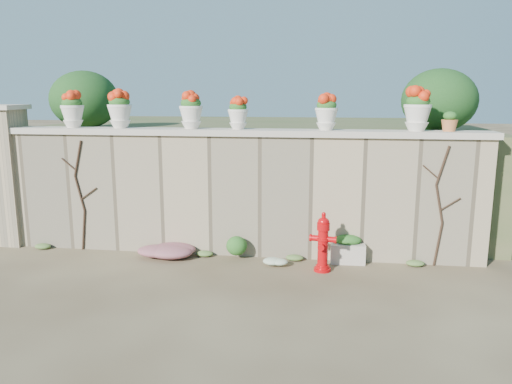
# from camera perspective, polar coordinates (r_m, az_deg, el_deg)

# --- Properties ---
(ground) EXTENTS (80.00, 80.00, 0.00)m
(ground) POSITION_cam_1_polar(r_m,az_deg,el_deg) (6.96, -4.82, -11.47)
(ground) COLOR #483724
(ground) RESTS_ON ground
(stone_wall) EXTENTS (8.00, 0.40, 2.00)m
(stone_wall) POSITION_cam_1_polar(r_m,az_deg,el_deg) (8.35, -2.20, -0.36)
(stone_wall) COLOR #998666
(stone_wall) RESTS_ON ground
(wall_cap) EXTENTS (8.10, 0.52, 0.10)m
(wall_cap) POSITION_cam_1_polar(r_m,az_deg,el_deg) (8.20, -2.26, 6.84)
(wall_cap) COLOR #BCB19F
(wall_cap) RESTS_ON stone_wall
(gate_pillar) EXTENTS (0.72, 0.72, 2.48)m
(gate_pillar) POSITION_cam_1_polar(r_m,az_deg,el_deg) (9.91, -26.56, 1.81)
(gate_pillar) COLOR #998666
(gate_pillar) RESTS_ON ground
(raised_fill) EXTENTS (9.00, 6.00, 2.00)m
(raised_fill) POSITION_cam_1_polar(r_m,az_deg,el_deg) (11.47, 0.63, 2.85)
(raised_fill) COLOR #384C23
(raised_fill) RESTS_ON ground
(back_shrub_left) EXTENTS (1.30, 1.30, 1.10)m
(back_shrub_left) POSITION_cam_1_polar(r_m,az_deg,el_deg) (10.36, -19.00, 9.95)
(back_shrub_left) COLOR #143814
(back_shrub_left) RESTS_ON raised_fill
(back_shrub_right) EXTENTS (1.30, 1.30, 1.10)m
(back_shrub_right) POSITION_cam_1_polar(r_m,az_deg,el_deg) (9.45, 20.19, 9.79)
(back_shrub_right) COLOR #143814
(back_shrub_right) RESTS_ON raised_fill
(vine_left) EXTENTS (0.60, 0.04, 1.91)m
(vine_left) POSITION_cam_1_polar(r_m,az_deg,el_deg) (9.01, -19.43, -0.20)
(vine_left) COLOR black
(vine_left) RESTS_ON ground
(vine_right) EXTENTS (0.60, 0.04, 1.91)m
(vine_right) POSITION_cam_1_polar(r_m,az_deg,el_deg) (8.20, 20.29, -1.35)
(vine_right) COLOR black
(vine_right) RESTS_ON ground
(fire_hydrant) EXTENTS (0.40, 0.28, 0.92)m
(fire_hydrant) POSITION_cam_1_polar(r_m,az_deg,el_deg) (7.67, 7.66, -5.67)
(fire_hydrant) COLOR #B6070A
(fire_hydrant) RESTS_ON ground
(planter_box) EXTENTS (0.55, 0.33, 0.45)m
(planter_box) POSITION_cam_1_polar(r_m,az_deg,el_deg) (8.19, 10.43, -6.49)
(planter_box) COLOR #BCB19F
(planter_box) RESTS_ON ground
(green_shrub) EXTENTS (0.55, 0.49, 0.52)m
(green_shrub) POSITION_cam_1_polar(r_m,az_deg,el_deg) (8.21, -2.38, -5.91)
(green_shrub) COLOR #1E5119
(green_shrub) RESTS_ON ground
(magenta_clump) EXTENTS (1.00, 0.66, 0.27)m
(magenta_clump) POSITION_cam_1_polar(r_m,az_deg,el_deg) (8.42, -9.92, -6.53)
(magenta_clump) COLOR #C62775
(magenta_clump) RESTS_ON ground
(white_flowers) EXTENTS (0.48, 0.39, 0.17)m
(white_flowers) POSITION_cam_1_polar(r_m,az_deg,el_deg) (7.89, 2.14, -7.94)
(white_flowers) COLOR white
(white_flowers) RESTS_ON ground
(urn_pot_0) EXTENTS (0.39, 0.39, 0.61)m
(urn_pot_0) POSITION_cam_1_polar(r_m,az_deg,el_deg) (9.12, -20.25, 8.81)
(urn_pot_0) COLOR silver
(urn_pot_0) RESTS_ON wall_cap
(urn_pot_1) EXTENTS (0.40, 0.40, 0.63)m
(urn_pot_1) POSITION_cam_1_polar(r_m,az_deg,el_deg) (8.76, -15.31, 9.11)
(urn_pot_1) COLOR silver
(urn_pot_1) RESTS_ON wall_cap
(urn_pot_2) EXTENTS (0.38, 0.38, 0.60)m
(urn_pot_2) POSITION_cam_1_polar(r_m,az_deg,el_deg) (8.35, -7.43, 9.22)
(urn_pot_2) COLOR silver
(urn_pot_2) RESTS_ON wall_cap
(urn_pot_3) EXTENTS (0.33, 0.33, 0.52)m
(urn_pot_3) POSITION_cam_1_polar(r_m,az_deg,el_deg) (8.18, -2.06, 8.98)
(urn_pot_3) COLOR silver
(urn_pot_3) RESTS_ON wall_cap
(urn_pot_4) EXTENTS (0.36, 0.36, 0.57)m
(urn_pot_4) POSITION_cam_1_polar(r_m,az_deg,el_deg) (8.05, 8.05, 9.01)
(urn_pot_4) COLOR silver
(urn_pot_4) RESTS_ON wall_cap
(urn_pot_5) EXTENTS (0.42, 0.42, 0.66)m
(urn_pot_5) POSITION_cam_1_polar(r_m,az_deg,el_deg) (8.17, 17.97, 8.92)
(urn_pot_5) COLOR silver
(urn_pot_5) RESTS_ON wall_cap
(terracotta_pot) EXTENTS (0.25, 0.25, 0.29)m
(terracotta_pot) POSITION_cam_1_polar(r_m,az_deg,el_deg) (8.27, 21.24, 7.42)
(terracotta_pot) COLOR #B86B38
(terracotta_pot) RESTS_ON wall_cap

